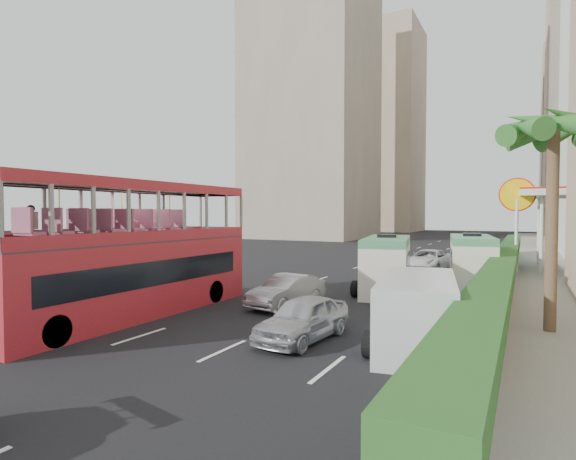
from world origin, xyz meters
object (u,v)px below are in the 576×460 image
Objects in this scene: minibus_far at (471,261)px; panel_van_far at (475,252)px; car_silver_lane_a at (287,306)px; minibus_near at (387,265)px; shell_station at (575,231)px; palm_tree at (552,229)px; car_silver_lane_b at (303,340)px; double_decker_bus at (133,249)px; panel_van_near at (418,312)px; van_asset at (428,270)px.

panel_van_far is at bearing 85.33° from minibus_far.
minibus_near is at bearing 71.82° from car_silver_lane_a.
minibus_far is 11.15m from shell_station.
palm_tree is at bearing -90.22° from panel_van_far.
car_silver_lane_a is 11.15m from minibus_far.
shell_station is (8.90, 22.93, 2.75)m from car_silver_lane_b.
shell_station is (2.20, 19.00, -0.63)m from palm_tree.
palm_tree is (3.98, -19.71, 2.35)m from panel_van_far.
double_decker_bus is 14.39m from palm_tree.
van_asset is at bearing 89.84° from panel_van_near.
car_silver_lane_a is 6.93m from panel_van_near.
minibus_near is 1.18× the size of panel_van_far.
car_silver_lane_a is 22.27m from shell_station.
double_decker_bus is at bearing -137.35° from minibus_far.
double_decker_bus is 17.08m from minibus_far.
shell_station is (5.41, 9.65, 1.41)m from minibus_far.
minibus_far is at bearing 51.59° from double_decker_bus.
minibus_near is 16.15m from shell_station.
panel_van_far is at bearing 67.51° from double_decker_bus.
double_decker_bus is 1.81× the size of minibus_near.
double_decker_bus is at bearing 175.62° from panel_van_near.
double_decker_bus is 20.96m from van_asset.
shell_station is (8.75, 3.50, 2.75)m from van_asset.
panel_van_far is (5.49, 19.48, 1.03)m from car_silver_lane_a.
minibus_far is at bearing 35.51° from minibus_near.
panel_van_near is at bearing -100.03° from minibus_far.
panel_van_near is 0.99× the size of panel_van_far.
van_asset reaches higher than car_silver_lane_b.
van_asset is 18.83m from panel_van_near.
double_decker_bus reaches higher than panel_van_near.
double_decker_bus is at bearing -163.84° from palm_tree.
van_asset is (7.25, 19.50, -2.53)m from double_decker_bus.
car_silver_lane_a is 1.01× the size of car_silver_lane_b.
van_asset is (0.15, 19.43, 0.00)m from car_silver_lane_b.
double_decker_bus is 28.02m from shell_station.
van_asset reaches higher than car_silver_lane_a.
minibus_far is at bearing -52.85° from van_asset.
palm_tree reaches higher than minibus_far.
panel_van_far is 0.64× the size of shell_station.
shell_station reaches higher than van_asset.
double_decker_bus is at bearing -124.14° from panel_van_far.
shell_station is at bearing 30.48° from van_asset.
minibus_far is 0.95× the size of palm_tree.
minibus_near is 1.20× the size of panel_van_near.
car_silver_lane_a is 0.77× the size of panel_van_far.
minibus_far is (10.59, 13.35, -1.19)m from double_decker_bus.
palm_tree reaches higher than van_asset.
shell_station is at bearing 45.14° from minibus_near.
minibus_near is at bearing -142.32° from minibus_far.
minibus_far reaches higher than panel_van_far.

